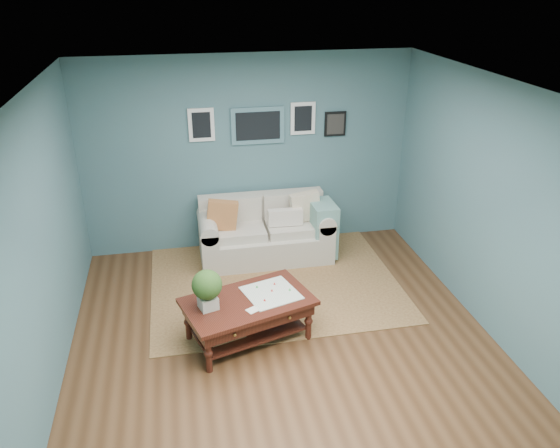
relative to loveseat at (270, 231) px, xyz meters
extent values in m
plane|color=brown|center=(-0.21, -2.02, -0.38)|extent=(5.00, 5.00, 0.00)
plane|color=white|center=(-0.21, -2.02, 2.32)|extent=(5.00, 5.00, 0.00)
cube|color=#45666F|center=(-0.21, 0.48, 0.97)|extent=(4.50, 0.02, 2.70)
cube|color=#45666F|center=(-0.21, -4.52, 0.97)|extent=(4.50, 0.02, 2.70)
cube|color=#45666F|center=(-2.46, -2.02, 0.97)|extent=(0.02, 5.00, 2.70)
cube|color=#45666F|center=(2.04, -2.02, 0.97)|extent=(0.02, 5.00, 2.70)
cube|color=slate|center=(-0.08, 0.45, 1.37)|extent=(0.72, 0.03, 0.50)
cube|color=black|center=(-0.08, 0.43, 1.37)|extent=(0.60, 0.01, 0.38)
cube|color=white|center=(-0.83, 0.45, 1.42)|extent=(0.34, 0.03, 0.44)
cube|color=white|center=(0.54, 0.45, 1.44)|extent=(0.34, 0.03, 0.44)
cube|color=black|center=(1.00, 0.45, 1.34)|extent=(0.30, 0.03, 0.34)
cube|color=brown|center=(-0.08, -0.73, -0.38)|extent=(3.10, 2.48, 0.01)
cube|color=beige|center=(-0.08, -0.03, -0.19)|extent=(1.33, 0.82, 0.39)
cube|color=beige|center=(-0.08, 0.28, 0.23)|extent=(1.74, 0.21, 0.45)
cube|color=beige|center=(-0.86, -0.03, -0.09)|extent=(0.22, 0.82, 0.58)
cube|color=beige|center=(0.69, -0.03, -0.09)|extent=(0.22, 0.82, 0.58)
cylinder|color=beige|center=(-0.86, -0.03, 0.20)|extent=(0.24, 0.82, 0.24)
cylinder|color=beige|center=(0.69, -0.03, 0.20)|extent=(0.24, 0.82, 0.24)
cube|color=beige|center=(-0.44, -0.09, 0.07)|extent=(0.67, 0.52, 0.12)
cube|color=beige|center=(0.27, -0.09, 0.07)|extent=(0.67, 0.52, 0.12)
cube|color=beige|center=(-0.44, 0.17, 0.30)|extent=(0.67, 0.11, 0.34)
cube|color=beige|center=(0.27, 0.17, 0.30)|extent=(0.67, 0.11, 0.34)
cube|color=orange|center=(-0.66, -0.08, 0.34)|extent=(0.45, 0.16, 0.44)
cube|color=#EDE4C8|center=(0.48, -0.02, 0.34)|extent=(0.44, 0.17, 0.43)
cube|color=beige|center=(0.18, -0.13, 0.25)|extent=(0.47, 0.11, 0.22)
cube|color=#70A198|center=(0.69, -0.15, 0.05)|extent=(0.32, 0.51, 0.75)
cube|color=black|center=(-0.58, -1.82, 0.09)|extent=(1.49, 1.12, 0.04)
cube|color=black|center=(-0.58, -1.82, 0.00)|extent=(1.38, 1.01, 0.13)
cube|color=black|center=(-0.58, -1.82, -0.26)|extent=(1.24, 0.88, 0.03)
sphere|color=gold|center=(-0.77, -2.25, 0.00)|extent=(0.03, 0.03, 0.03)
sphere|color=gold|center=(-0.18, -2.07, 0.00)|extent=(0.03, 0.03, 0.03)
cylinder|color=black|center=(-1.04, -2.27, -0.16)|extent=(0.07, 0.07, 0.45)
cylinder|color=black|center=(0.06, -1.94, -0.16)|extent=(0.07, 0.07, 0.45)
cylinder|color=black|center=(-1.21, -1.70, -0.16)|extent=(0.07, 0.07, 0.45)
cylinder|color=black|center=(-0.11, -1.37, -0.16)|extent=(0.07, 0.07, 0.45)
cube|color=beige|center=(-0.99, -1.89, 0.18)|extent=(0.22, 0.22, 0.13)
sphere|color=#274A18|center=(-0.99, -1.89, 0.39)|extent=(0.31, 0.31, 0.31)
cube|color=white|center=(-0.31, -1.74, 0.12)|extent=(0.66, 0.66, 0.01)
cube|color=#A6714A|center=(-0.84, -1.90, -0.13)|extent=(0.44, 0.36, 0.22)
cube|color=#24478E|center=(-0.29, -1.71, -0.18)|extent=(0.31, 0.27, 0.12)
camera|label=1|loc=(-1.19, -6.65, 3.27)|focal=35.00mm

